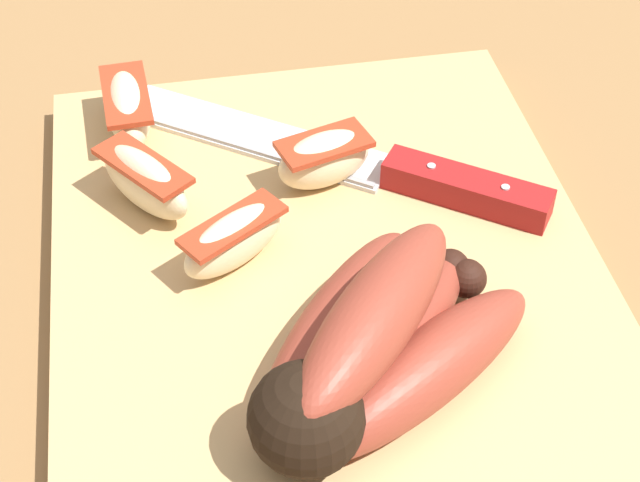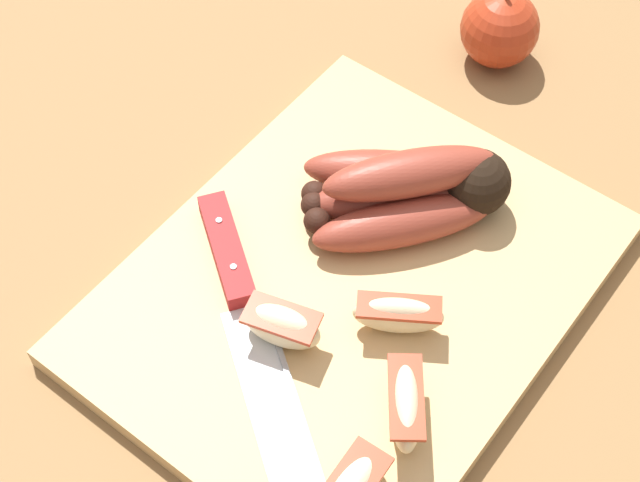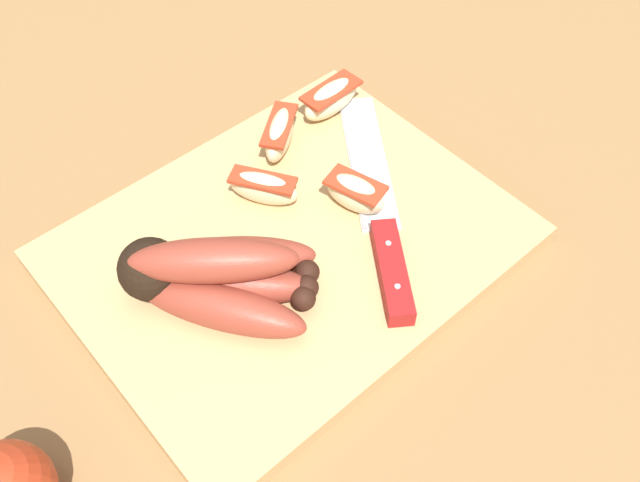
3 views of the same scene
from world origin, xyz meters
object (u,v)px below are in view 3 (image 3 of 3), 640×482
banana_bunch (214,276)px  apple_wedge_middle (262,189)px  apple_wedge_far (331,98)px  apple_wedge_extra (280,134)px  chefs_knife (382,229)px  apple_wedge_near (355,193)px

banana_bunch → apple_wedge_middle: bearing=-149.5°
apple_wedge_middle → apple_wedge_far: (-0.13, -0.05, 0.00)m
banana_bunch → apple_wedge_extra: (-0.15, -0.10, -0.01)m
chefs_knife → apple_wedge_far: size_ratio=3.39×
chefs_knife → apple_wedge_near: bearing=-94.4°
apple_wedge_far → apple_wedge_extra: bearing=5.2°
apple_wedge_far → chefs_knife: bearing=63.9°
banana_bunch → apple_wedge_extra: bearing=-146.6°
banana_bunch → apple_wedge_middle: size_ratio=2.46×
chefs_knife → apple_wedge_near: apple_wedge_near is taller
chefs_knife → apple_wedge_extra: bearing=-90.2°
apple_wedge_near → apple_wedge_extra: bearing=-88.6°
chefs_knife → apple_wedge_middle: size_ratio=3.66×
chefs_knife → apple_wedge_near: (-0.00, -0.04, 0.01)m
apple_wedge_extra → apple_wedge_near: bearing=91.4°
banana_bunch → apple_wedge_near: 0.15m
chefs_knife → apple_wedge_near: size_ratio=3.85×
chefs_knife → apple_wedge_middle: apple_wedge_middle is taller
apple_wedge_extra → apple_wedge_far: bearing=-174.8°
banana_bunch → apple_wedge_far: banana_bunch is taller
apple_wedge_near → apple_wedge_middle: size_ratio=0.95×
banana_bunch → apple_wedge_far: 0.25m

